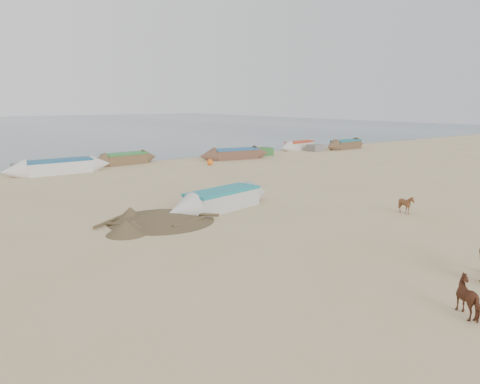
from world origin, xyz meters
name	(u,v)px	position (x,y,z in m)	size (l,w,h in m)	color
ground	(312,241)	(0.00, 0.00, 0.00)	(140.00, 140.00, 0.00)	tan
calf_front	(406,204)	(5.75, 0.42, 0.39)	(0.62, 0.70, 0.77)	brown
calf_right	(472,297)	(-1.17, -5.89, 0.41)	(0.81, 0.69, 0.81)	brown
near_canoe	(223,199)	(0.21, 5.52, 0.42)	(5.95, 1.22, 0.85)	beige
debris_pile	(161,215)	(-2.81, 5.26, 0.24)	(4.05, 4.05, 0.48)	brown
waterline_canoes	(92,163)	(-0.29, 20.21, 0.42)	(57.11, 4.58, 0.90)	brown
beach_clutter	(150,161)	(3.80, 20.03, 0.30)	(42.86, 5.12, 0.64)	#306B40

